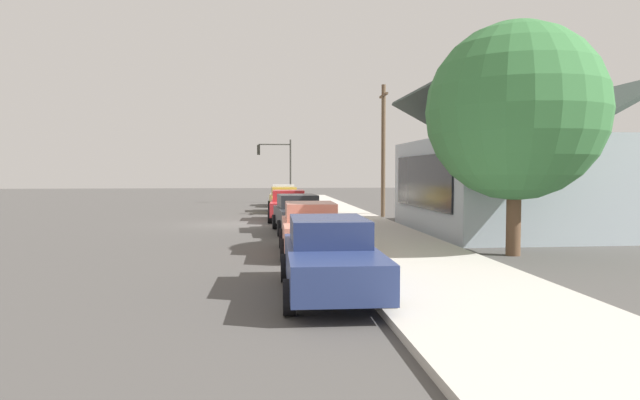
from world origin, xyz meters
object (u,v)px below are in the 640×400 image
at_px(traffic_light_main, 278,160).
at_px(shade_tree, 515,112).
at_px(utility_pole_wooden, 383,148).
at_px(fire_hydrant_red, 364,247).
at_px(car_charcoal, 298,213).
at_px(car_navy, 330,256).
at_px(car_coral, 311,228).
at_px(car_mustard, 284,199).
at_px(car_cherry, 289,205).
at_px(car_ivory, 284,195).

bearing_deg(traffic_light_main, shade_tree, 12.60).
distance_m(utility_pole_wooden, fire_hydrant_red, 16.78).
distance_m(car_charcoal, car_navy, 12.11).
distance_m(car_coral, shade_tree, 7.21).
bearing_deg(utility_pole_wooden, car_mustard, -128.15).
xyz_separation_m(traffic_light_main, utility_pole_wooden, (14.39, 5.66, 0.44)).
bearing_deg(car_coral, car_navy, 0.02).
relative_size(car_cherry, car_navy, 0.90).
bearing_deg(car_charcoal, car_ivory, 176.79).
bearing_deg(car_coral, car_charcoal, -178.89).
bearing_deg(fire_hydrant_red, traffic_light_main, -176.87).
bearing_deg(shade_tree, utility_pole_wooden, -176.66).
bearing_deg(car_ivory, car_coral, 2.52).
xyz_separation_m(car_ivory, car_mustard, (6.32, -0.19, -0.00)).
distance_m(car_coral, utility_pole_wooden, 15.03).
distance_m(car_cherry, fire_hydrant_red, 14.06).
bearing_deg(car_coral, car_mustard, -178.40).
height_order(car_cherry, traffic_light_main, traffic_light_main).
bearing_deg(car_navy, car_mustard, -178.73).
bearing_deg(car_charcoal, car_coral, -3.04).
bearing_deg(fire_hydrant_red, car_coral, -149.68).
xyz_separation_m(car_ivory, car_cherry, (12.61, -0.18, 0.00)).
relative_size(car_ivory, shade_tree, 0.63).
xyz_separation_m(shade_tree, utility_pole_wooden, (-14.80, -0.86, -0.47)).
height_order(car_mustard, shade_tree, shade_tree).
distance_m(car_cherry, car_navy, 17.65).
relative_size(car_charcoal, utility_pole_wooden, 0.62).
height_order(car_navy, fire_hydrant_red, car_navy).
bearing_deg(car_charcoal, car_mustard, 177.71).
height_order(car_mustard, car_coral, same).
relative_size(car_ivory, car_cherry, 1.02).
bearing_deg(car_charcoal, traffic_light_main, 177.69).
bearing_deg(traffic_light_main, car_coral, 0.74).
relative_size(car_coral, shade_tree, 0.64).
bearing_deg(car_ivory, car_mustard, 0.76).
distance_m(traffic_light_main, fire_hydrant_red, 30.52).
xyz_separation_m(car_ivory, traffic_light_main, (-3.74, -0.35, 2.68)).
bearing_deg(car_charcoal, car_navy, -3.57).
height_order(car_ivory, shade_tree, shade_tree).
bearing_deg(car_ivory, shade_tree, 16.13).
relative_size(car_charcoal, fire_hydrant_red, 6.53).
distance_m(car_charcoal, traffic_light_main, 22.06).
distance_m(car_coral, car_navy, 5.90).
xyz_separation_m(car_charcoal, shade_tree, (7.29, 6.18, 3.58)).
bearing_deg(shade_tree, fire_hydrant_red, -76.81).
bearing_deg(car_navy, car_coral, -179.91).
height_order(car_ivory, car_navy, same).
bearing_deg(car_navy, car_charcoal, -179.36).
xyz_separation_m(car_navy, shade_tree, (-4.82, 6.26, 3.58)).
relative_size(car_ivory, traffic_light_main, 0.86).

